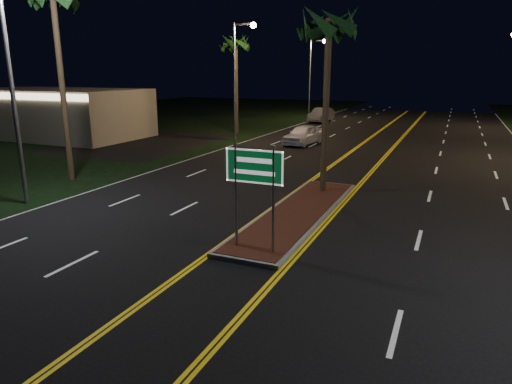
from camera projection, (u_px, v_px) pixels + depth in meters
The scene contains 12 objects.
ground at pixel (210, 293), 11.40m from camera, with size 120.00×120.00×0.00m, color black.
grass_left at pixel (68, 128), 45.15m from camera, with size 40.00×110.00×0.01m, color black.
median_island at pixel (298, 213), 17.59m from camera, with size 2.25×10.25×0.17m.
highway_sign at pixel (254, 176), 13.27m from camera, with size 1.80×0.08×3.20m.
commercial_building at pixel (56, 113), 38.66m from camera, with size 15.00×8.12×4.00m.
streetlight_left_near at pixel (16, 64), 17.61m from camera, with size 1.91×0.44×9.00m.
streetlight_left_mid at pixel (239, 68), 35.34m from camera, with size 1.91×0.44×9.00m.
streetlight_left_far at pixel (313, 69), 53.08m from camera, with size 1.91×0.44×9.00m.
palm_median at pixel (329, 24), 18.86m from camera, with size 2.40×2.40×8.30m.
palm_left_far at pixel (236, 43), 39.20m from camera, with size 2.40×2.40×8.80m.
car_near at pixel (303, 133), 34.69m from camera, with size 2.24×5.22×1.74m, color white.
car_far at pixel (321, 114), 50.43m from camera, with size 2.29×5.33×1.78m, color #B0B1BA.
Camera 1 is at (5.21, -9.06, 5.34)m, focal length 32.00 mm.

